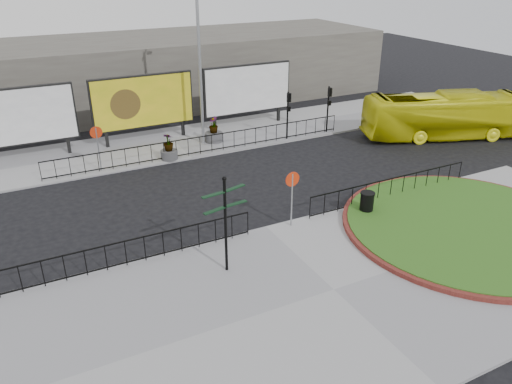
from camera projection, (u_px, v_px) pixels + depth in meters
ground at (266, 229)px, 21.29m from camera, size 90.00×90.00×0.00m
pavement_near at (334, 291)px, 17.24m from camera, size 30.00×10.00×0.12m
pavement_far at (175, 143)px, 30.93m from camera, size 44.00×6.00×0.12m
brick_edge at (467, 226)px, 21.05m from camera, size 10.40×10.40×0.18m
grass_lawn at (467, 226)px, 21.05m from camera, size 10.00×10.00×0.22m
railing_near_left at (126, 253)px, 18.30m from camera, size 10.00×0.10×1.10m
railing_near_right at (391, 188)px, 23.43m from camera, size 9.00×0.10×1.10m
railing_far at (206, 144)px, 28.90m from camera, size 18.00×0.10×1.10m
speed_sign_far at (97, 139)px, 25.99m from camera, size 0.64×0.07×2.47m
speed_sign_near at (292, 187)px, 20.56m from camera, size 0.64×0.07×2.47m
billboard_left at (17, 117)px, 27.14m from camera, size 6.20×0.31×4.10m
billboard_mid at (143, 102)px, 30.01m from camera, size 6.20×0.31×4.10m
billboard_right at (247, 89)px, 32.88m from camera, size 6.20×0.31×4.10m
lamp_post at (200, 66)px, 28.70m from camera, size 0.74×0.18×9.23m
signal_pole_a at (288, 108)px, 30.58m from camera, size 0.22×0.26×3.00m
signal_pole_b at (329, 102)px, 31.81m from camera, size 0.22×0.26×3.00m
building_backdrop at (131, 73)px, 37.94m from camera, size 40.00×10.00×5.00m
fingerpost_sign at (225, 215)px, 17.34m from camera, size 1.75×0.58×3.73m
litter_bin at (367, 203)px, 22.02m from camera, size 0.64×0.64×1.06m
bus at (446, 116)px, 31.41m from camera, size 10.53×5.93×2.88m
planter_b at (169, 150)px, 28.08m from camera, size 0.96×0.96×1.51m
planter_c at (214, 133)px, 30.77m from camera, size 1.08×1.08×1.59m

